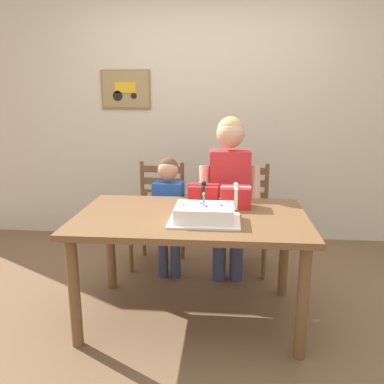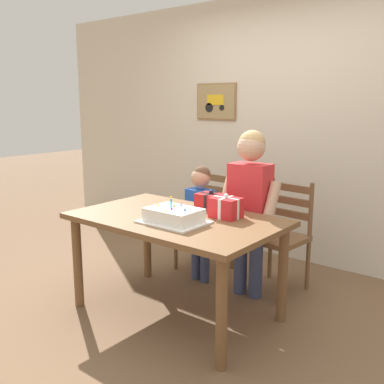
{
  "view_description": "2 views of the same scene",
  "coord_description": "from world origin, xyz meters",
  "px_view_note": "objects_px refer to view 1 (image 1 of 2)",
  "views": [
    {
      "loc": [
        0.22,
        -2.48,
        1.52
      ],
      "look_at": [
        0.01,
        -0.05,
        0.92
      ],
      "focal_mm": 37.05,
      "sensor_mm": 36.0,
      "label": 1
    },
    {
      "loc": [
        2.03,
        -2.35,
        1.57
      ],
      "look_at": [
        0.11,
        0.05,
        0.94
      ],
      "focal_mm": 41.49,
      "sensor_mm": 36.0,
      "label": 2
    }
  ],
  "objects_px": {
    "chair_left": "(158,214)",
    "child_older": "(229,184)",
    "child_younger": "(169,207)",
    "dining_table": "(191,228)",
    "gift_box_red_large": "(204,193)",
    "gift_box_beside_cake": "(236,197)",
    "birthday_cake": "(205,214)",
    "chair_right": "(244,217)"
  },
  "relations": [
    {
      "from": "chair_left",
      "to": "child_older",
      "type": "bearing_deg",
      "value": -24.26
    },
    {
      "from": "chair_left",
      "to": "child_younger",
      "type": "distance_m",
      "value": 0.35
    },
    {
      "from": "dining_table",
      "to": "chair_left",
      "type": "height_order",
      "value": "chair_left"
    },
    {
      "from": "gift_box_red_large",
      "to": "dining_table",
      "type": "bearing_deg",
      "value": -99.77
    },
    {
      "from": "dining_table",
      "to": "child_older",
      "type": "height_order",
      "value": "child_older"
    },
    {
      "from": "dining_table",
      "to": "gift_box_beside_cake",
      "type": "relative_size",
      "value": 7.18
    },
    {
      "from": "dining_table",
      "to": "gift_box_red_large",
      "type": "relative_size",
      "value": 6.72
    },
    {
      "from": "chair_left",
      "to": "gift_box_red_large",
      "type": "bearing_deg",
      "value": -51.02
    },
    {
      "from": "child_younger",
      "to": "gift_box_red_large",
      "type": "bearing_deg",
      "value": -40.52
    },
    {
      "from": "child_younger",
      "to": "gift_box_beside_cake",
      "type": "bearing_deg",
      "value": -36.46
    },
    {
      "from": "birthday_cake",
      "to": "gift_box_beside_cake",
      "type": "distance_m",
      "value": 0.4
    },
    {
      "from": "dining_table",
      "to": "chair_right",
      "type": "height_order",
      "value": "chair_right"
    },
    {
      "from": "gift_box_red_large",
      "to": "chair_right",
      "type": "height_order",
      "value": "chair_right"
    },
    {
      "from": "birthday_cake",
      "to": "gift_box_red_large",
      "type": "bearing_deg",
      "value": 94.1
    },
    {
      "from": "dining_table",
      "to": "chair_left",
      "type": "xyz_separation_m",
      "value": [
        -0.38,
        0.89,
        -0.19
      ]
    },
    {
      "from": "chair_right",
      "to": "child_older",
      "type": "height_order",
      "value": "child_older"
    },
    {
      "from": "chair_left",
      "to": "child_older",
      "type": "distance_m",
      "value": 0.77
    },
    {
      "from": "birthday_cake",
      "to": "child_older",
      "type": "relative_size",
      "value": 0.33
    },
    {
      "from": "gift_box_beside_cake",
      "to": "birthday_cake",
      "type": "bearing_deg",
      "value": -119.92
    },
    {
      "from": "chair_left",
      "to": "child_younger",
      "type": "bearing_deg",
      "value": -64.39
    },
    {
      "from": "dining_table",
      "to": "child_older",
      "type": "relative_size",
      "value": 1.12
    },
    {
      "from": "gift_box_red_large",
      "to": "chair_left",
      "type": "height_order",
      "value": "chair_left"
    },
    {
      "from": "gift_box_red_large",
      "to": "child_older",
      "type": "relative_size",
      "value": 0.17
    },
    {
      "from": "birthday_cake",
      "to": "child_younger",
      "type": "xyz_separation_m",
      "value": [
        -0.34,
        0.74,
        -0.17
      ]
    },
    {
      "from": "birthday_cake",
      "to": "chair_right",
      "type": "relative_size",
      "value": 0.48
    },
    {
      "from": "dining_table",
      "to": "gift_box_red_large",
      "type": "xyz_separation_m",
      "value": [
        0.06,
        0.35,
        0.16
      ]
    },
    {
      "from": "gift_box_beside_cake",
      "to": "chair_left",
      "type": "height_order",
      "value": "gift_box_beside_cake"
    },
    {
      "from": "gift_box_beside_cake",
      "to": "child_older",
      "type": "xyz_separation_m",
      "value": [
        -0.04,
        0.39,
        0.0
      ]
    },
    {
      "from": "dining_table",
      "to": "chair_left",
      "type": "relative_size",
      "value": 1.64
    },
    {
      "from": "gift_box_red_large",
      "to": "chair_right",
      "type": "xyz_separation_m",
      "value": [
        0.32,
        0.54,
        -0.34
      ]
    },
    {
      "from": "birthday_cake",
      "to": "chair_right",
      "type": "xyz_separation_m",
      "value": [
        0.29,
        1.02,
        -0.33
      ]
    },
    {
      "from": "gift_box_beside_cake",
      "to": "child_older",
      "type": "relative_size",
      "value": 0.16
    },
    {
      "from": "gift_box_beside_cake",
      "to": "chair_right",
      "type": "bearing_deg",
      "value": 82.22
    },
    {
      "from": "child_younger",
      "to": "dining_table",
      "type": "bearing_deg",
      "value": -68.29
    },
    {
      "from": "chair_right",
      "to": "child_younger",
      "type": "xyz_separation_m",
      "value": [
        -0.63,
        -0.28,
        0.16
      ]
    },
    {
      "from": "birthday_cake",
      "to": "chair_left",
      "type": "height_order",
      "value": "birthday_cake"
    },
    {
      "from": "child_older",
      "to": "chair_left",
      "type": "bearing_deg",
      "value": 155.74
    },
    {
      "from": "birthday_cake",
      "to": "gift_box_red_large",
      "type": "distance_m",
      "value": 0.48
    },
    {
      "from": "dining_table",
      "to": "child_younger",
      "type": "xyz_separation_m",
      "value": [
        -0.24,
        0.61,
        -0.03
      ]
    },
    {
      "from": "birthday_cake",
      "to": "chair_left",
      "type": "bearing_deg",
      "value": 114.79
    },
    {
      "from": "birthday_cake",
      "to": "gift_box_beside_cake",
      "type": "xyz_separation_m",
      "value": [
        0.2,
        0.34,
        0.02
      ]
    },
    {
      "from": "dining_table",
      "to": "child_older",
      "type": "distance_m",
      "value": 0.68
    }
  ]
}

